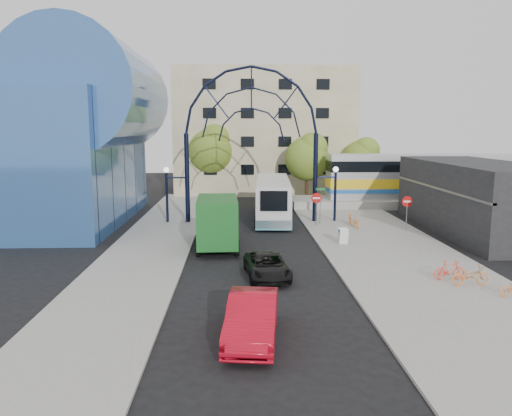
{
  "coord_description": "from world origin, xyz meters",
  "views": [
    {
      "loc": [
        -1.09,
        -24.72,
        7.33
      ],
      "look_at": [
        0.05,
        6.0,
        2.45
      ],
      "focal_mm": 35.0,
      "sensor_mm": 36.0,
      "label": 1
    }
  ],
  "objects_px": {
    "street_name_sign": "(320,198)",
    "bike_near_a": "(356,222)",
    "tree_north_b": "(212,148)",
    "red_sedan": "(252,317)",
    "city_bus": "(273,198)",
    "train_car": "(458,176)",
    "bike_far_b": "(449,270)",
    "black_suv": "(267,266)",
    "sandwich_board": "(343,234)",
    "stop_sign": "(316,201)",
    "do_not_enter_sign": "(407,205)",
    "bike_near_b": "(350,218)",
    "tree_north_c": "(362,158)",
    "bike_far_c": "(470,276)",
    "gateway_arch": "(251,113)",
    "green_truck": "(218,222)",
    "tree_north_a": "(308,156)"
  },
  "relations": [
    {
      "from": "green_truck",
      "to": "red_sedan",
      "type": "relative_size",
      "value": 1.35
    },
    {
      "from": "green_truck",
      "to": "red_sedan",
      "type": "height_order",
      "value": "green_truck"
    },
    {
      "from": "do_not_enter_sign",
      "to": "street_name_sign",
      "type": "xyz_separation_m",
      "value": [
        -5.8,
        2.6,
        0.15
      ]
    },
    {
      "from": "tree_north_c",
      "to": "red_sedan",
      "type": "relative_size",
      "value": 1.34
    },
    {
      "from": "tree_north_b",
      "to": "city_bus",
      "type": "distance_m",
      "value": 15.64
    },
    {
      "from": "gateway_arch",
      "to": "city_bus",
      "type": "height_order",
      "value": "gateway_arch"
    },
    {
      "from": "sandwich_board",
      "to": "stop_sign",
      "type": "bearing_deg",
      "value": 97.57
    },
    {
      "from": "black_suv",
      "to": "bike_far_b",
      "type": "distance_m",
      "value": 8.83
    },
    {
      "from": "tree_north_b",
      "to": "bike_near_a",
      "type": "height_order",
      "value": "tree_north_b"
    },
    {
      "from": "street_name_sign",
      "to": "bike_near_a",
      "type": "bearing_deg",
      "value": -30.28
    },
    {
      "from": "do_not_enter_sign",
      "to": "tree_north_c",
      "type": "height_order",
      "value": "tree_north_c"
    },
    {
      "from": "sandwich_board",
      "to": "bike_far_b",
      "type": "xyz_separation_m",
      "value": [
        3.52,
        -7.74,
        -0.15
      ]
    },
    {
      "from": "stop_sign",
      "to": "bike_near_a",
      "type": "distance_m",
      "value": 3.31
    },
    {
      "from": "street_name_sign",
      "to": "tree_north_a",
      "type": "bearing_deg",
      "value": 86.04
    },
    {
      "from": "green_truck",
      "to": "black_suv",
      "type": "bearing_deg",
      "value": -69.18
    },
    {
      "from": "green_truck",
      "to": "bike_near_a",
      "type": "bearing_deg",
      "value": 26.83
    },
    {
      "from": "train_car",
      "to": "tree_north_a",
      "type": "distance_m",
      "value": 14.52
    },
    {
      "from": "gateway_arch",
      "to": "tree_north_b",
      "type": "xyz_separation_m",
      "value": [
        -3.88,
        15.93,
        -3.29
      ]
    },
    {
      "from": "green_truck",
      "to": "train_car",
      "type": "bearing_deg",
      "value": 34.14
    },
    {
      "from": "city_bus",
      "to": "bike_far_c",
      "type": "xyz_separation_m",
      "value": [
        7.89,
        -18.54,
        -1.11
      ]
    },
    {
      "from": "gateway_arch",
      "to": "tree_north_a",
      "type": "bearing_deg",
      "value": 62.83
    },
    {
      "from": "tree_north_b",
      "to": "red_sedan",
      "type": "height_order",
      "value": "tree_north_b"
    },
    {
      "from": "do_not_enter_sign",
      "to": "train_car",
      "type": "distance_m",
      "value": 15.03
    },
    {
      "from": "bike_near_b",
      "to": "tree_north_c",
      "type": "bearing_deg",
      "value": 80.3
    },
    {
      "from": "black_suv",
      "to": "bike_near_a",
      "type": "relative_size",
      "value": 2.83
    },
    {
      "from": "tree_north_b",
      "to": "city_bus",
      "type": "relative_size",
      "value": 0.67
    },
    {
      "from": "train_car",
      "to": "bike_far_c",
      "type": "distance_m",
      "value": 26.9
    },
    {
      "from": "tree_north_a",
      "to": "bike_far_b",
      "type": "height_order",
      "value": "tree_north_a"
    },
    {
      "from": "city_bus",
      "to": "bike_far_b",
      "type": "xyz_separation_m",
      "value": [
        7.31,
        -17.57,
        -1.11
      ]
    },
    {
      "from": "gateway_arch",
      "to": "green_truck",
      "type": "distance_m",
      "value": 11.09
    },
    {
      "from": "do_not_enter_sign",
      "to": "bike_near_a",
      "type": "xyz_separation_m",
      "value": [
        -3.35,
        1.17,
        -1.45
      ]
    },
    {
      "from": "city_bus",
      "to": "red_sedan",
      "type": "xyz_separation_m",
      "value": [
        -2.41,
        -23.87,
        -0.9
      ]
    },
    {
      "from": "tree_north_a",
      "to": "bike_far_c",
      "type": "relative_size",
      "value": 3.9
    },
    {
      "from": "tree_north_b",
      "to": "do_not_enter_sign",
      "type": "bearing_deg",
      "value": -53.26
    },
    {
      "from": "gateway_arch",
      "to": "bike_near_b",
      "type": "distance_m",
      "value": 11.07
    },
    {
      "from": "tree_north_c",
      "to": "bike_near_b",
      "type": "distance_m",
      "value": 16.5
    },
    {
      "from": "street_name_sign",
      "to": "train_car",
      "type": "height_order",
      "value": "train_car"
    },
    {
      "from": "train_car",
      "to": "bike_far_b",
      "type": "relative_size",
      "value": 16.01
    },
    {
      "from": "gateway_arch",
      "to": "tree_north_a",
      "type": "height_order",
      "value": "gateway_arch"
    },
    {
      "from": "bike_near_a",
      "to": "bike_far_c",
      "type": "height_order",
      "value": "bike_far_c"
    },
    {
      "from": "street_name_sign",
      "to": "bike_near_a",
      "type": "relative_size",
      "value": 1.83
    },
    {
      "from": "train_car",
      "to": "sandwich_board",
      "type": "bearing_deg",
      "value": -131.95
    },
    {
      "from": "tree_north_a",
      "to": "tree_north_b",
      "type": "distance_m",
      "value": 10.79
    },
    {
      "from": "city_bus",
      "to": "street_name_sign",
      "type": "bearing_deg",
      "value": -39.98
    },
    {
      "from": "do_not_enter_sign",
      "to": "tree_north_b",
      "type": "relative_size",
      "value": 0.31
    },
    {
      "from": "bike_near_a",
      "to": "red_sedan",
      "type": "bearing_deg",
      "value": -114.28
    },
    {
      "from": "tree_north_c",
      "to": "do_not_enter_sign",
      "type": "bearing_deg",
      "value": -93.58
    },
    {
      "from": "sandwich_board",
      "to": "tree_north_b",
      "type": "xyz_separation_m",
      "value": [
        -9.48,
        23.95,
        4.52
      ]
    },
    {
      "from": "train_car",
      "to": "bike_far_b",
      "type": "xyz_separation_m",
      "value": [
        -10.88,
        -23.77,
        -2.31
      ]
    },
    {
      "from": "tree_north_a",
      "to": "city_bus",
      "type": "bearing_deg",
      "value": -113.08
    }
  ]
}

